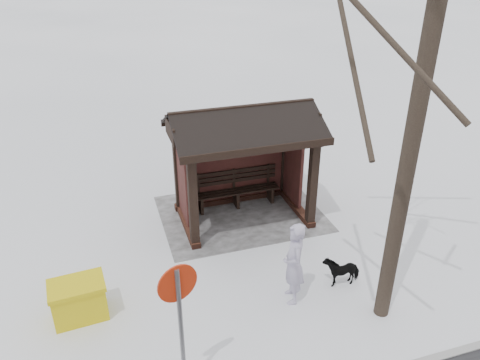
# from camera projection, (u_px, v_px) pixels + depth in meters

# --- Properties ---
(ground) EXTENTS (120.00, 120.00, 0.00)m
(ground) POSITION_uv_depth(u_px,v_px,m) (243.00, 217.00, 12.40)
(ground) COLOR white
(ground) RESTS_ON ground
(trampled_patch) EXTENTS (4.20, 3.20, 0.02)m
(trampled_patch) POSITION_uv_depth(u_px,v_px,m) (241.00, 213.00, 12.56)
(trampled_patch) COLOR #9A999F
(trampled_patch) RESTS_ON ground
(bus_shelter) EXTENTS (3.60, 2.40, 3.09)m
(bus_shelter) POSITION_uv_depth(u_px,v_px,m) (241.00, 140.00, 11.54)
(bus_shelter) COLOR #3B1D15
(bus_shelter) RESTS_ON ground
(pedestrian) EXTENTS (0.54, 0.72, 1.77)m
(pedestrian) POSITION_uv_depth(u_px,v_px,m) (294.00, 264.00, 9.19)
(pedestrian) COLOR #A8A0BC
(pedestrian) RESTS_ON ground
(dog) EXTENTS (0.77, 0.36, 0.65)m
(dog) POSITION_uv_depth(u_px,v_px,m) (341.00, 269.00, 9.92)
(dog) COLOR black
(dog) RESTS_ON ground
(grit_bin) EXTENTS (1.09, 0.79, 0.80)m
(grit_bin) POSITION_uv_depth(u_px,v_px,m) (79.00, 300.00, 8.97)
(grit_bin) COLOR #C5B10B
(grit_bin) RESTS_ON ground
(road_sign) EXTENTS (0.62, 0.20, 2.47)m
(road_sign) POSITION_uv_depth(u_px,v_px,m) (179.00, 304.00, 6.89)
(road_sign) COLOR slate
(road_sign) RESTS_ON ground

